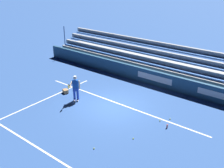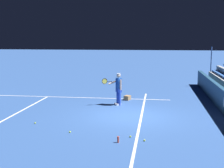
{
  "view_description": "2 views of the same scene",
  "coord_description": "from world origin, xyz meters",
  "px_view_note": "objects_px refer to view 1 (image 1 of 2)",
  "views": [
    {
      "loc": [
        -8.85,
        11.36,
        7.86
      ],
      "look_at": [
        0.14,
        -0.07,
        1.46
      ],
      "focal_mm": 42.0,
      "sensor_mm": 36.0,
      "label": 1
    },
    {
      "loc": [
        -14.13,
        -1.16,
        3.61
      ],
      "look_at": [
        1.45,
        1.08,
        1.28
      ],
      "focal_mm": 50.0,
      "sensor_mm": 36.0,
      "label": 2
    }
  ],
  "objects_px": {
    "tennis_ball_midcourt": "(160,121)",
    "tennis_ball_far_right": "(94,148)",
    "tennis_player": "(75,88)",
    "water_bottle": "(167,126)",
    "ball_box_cardboard": "(65,91)",
    "tennis_ball_near_player": "(170,119)",
    "tennis_ball_stray_back": "(133,139)"
  },
  "relations": [
    {
      "from": "tennis_ball_near_player",
      "to": "tennis_ball_far_right",
      "type": "bearing_deg",
      "value": 70.95
    },
    {
      "from": "ball_box_cardboard",
      "to": "tennis_ball_far_right",
      "type": "height_order",
      "value": "ball_box_cardboard"
    },
    {
      "from": "tennis_ball_near_player",
      "to": "tennis_ball_stray_back",
      "type": "bearing_deg",
      "value": 78.32
    },
    {
      "from": "tennis_ball_far_right",
      "to": "water_bottle",
      "type": "xyz_separation_m",
      "value": [
        -1.89,
        -3.79,
        0.08
      ]
    },
    {
      "from": "tennis_ball_stray_back",
      "to": "tennis_player",
      "type": "bearing_deg",
      "value": -12.89
    },
    {
      "from": "tennis_ball_stray_back",
      "to": "tennis_ball_far_right",
      "type": "distance_m",
      "value": 2.09
    },
    {
      "from": "tennis_ball_midcourt",
      "to": "tennis_ball_far_right",
      "type": "relative_size",
      "value": 1.0
    },
    {
      "from": "tennis_ball_near_player",
      "to": "water_bottle",
      "type": "bearing_deg",
      "value": 106.76
    },
    {
      "from": "ball_box_cardboard",
      "to": "tennis_ball_stray_back",
      "type": "distance_m",
      "value": 6.88
    },
    {
      "from": "tennis_player",
      "to": "tennis_ball_near_player",
      "type": "distance_m",
      "value": 6.17
    },
    {
      "from": "tennis_ball_stray_back",
      "to": "tennis_ball_far_right",
      "type": "height_order",
      "value": "same"
    },
    {
      "from": "ball_box_cardboard",
      "to": "water_bottle",
      "type": "distance_m",
      "value": 7.57
    },
    {
      "from": "tennis_player",
      "to": "ball_box_cardboard",
      "type": "relative_size",
      "value": 4.29
    },
    {
      "from": "tennis_ball_far_right",
      "to": "water_bottle",
      "type": "bearing_deg",
      "value": -116.51
    },
    {
      "from": "tennis_player",
      "to": "ball_box_cardboard",
      "type": "bearing_deg",
      "value": -14.58
    },
    {
      "from": "tennis_player",
      "to": "water_bottle",
      "type": "relative_size",
      "value": 7.8
    },
    {
      "from": "tennis_ball_far_right",
      "to": "tennis_ball_midcourt",
      "type": "bearing_deg",
      "value": -106.8
    },
    {
      "from": "tennis_ball_far_right",
      "to": "tennis_player",
      "type": "bearing_deg",
      "value": -35.41
    },
    {
      "from": "ball_box_cardboard",
      "to": "water_bottle",
      "type": "xyz_separation_m",
      "value": [
        -7.56,
        -0.39,
        -0.02
      ]
    },
    {
      "from": "ball_box_cardboard",
      "to": "tennis_ball_stray_back",
      "type": "bearing_deg",
      "value": 166.75
    },
    {
      "from": "tennis_player",
      "to": "tennis_ball_far_right",
      "type": "relative_size",
      "value": 25.98
    },
    {
      "from": "ball_box_cardboard",
      "to": "tennis_ball_midcourt",
      "type": "xyz_separation_m",
      "value": [
        -6.93,
        -0.77,
        -0.1
      ]
    },
    {
      "from": "tennis_player",
      "to": "tennis_ball_midcourt",
      "type": "relative_size",
      "value": 25.98
    },
    {
      "from": "tennis_ball_stray_back",
      "to": "tennis_ball_midcourt",
      "type": "distance_m",
      "value": 2.35
    },
    {
      "from": "tennis_ball_stray_back",
      "to": "tennis_ball_near_player",
      "type": "distance_m",
      "value": 2.93
    },
    {
      "from": "tennis_ball_midcourt",
      "to": "tennis_ball_near_player",
      "type": "relative_size",
      "value": 1.0
    },
    {
      "from": "tennis_ball_stray_back",
      "to": "tennis_ball_near_player",
      "type": "height_order",
      "value": "same"
    },
    {
      "from": "tennis_ball_midcourt",
      "to": "tennis_ball_far_right",
      "type": "distance_m",
      "value": 4.35
    },
    {
      "from": "tennis_player",
      "to": "tennis_ball_far_right",
      "type": "xyz_separation_m",
      "value": [
        -4.26,
        3.03,
        -0.86
      ]
    },
    {
      "from": "ball_box_cardboard",
      "to": "water_bottle",
      "type": "bearing_deg",
      "value": -177.01
    },
    {
      "from": "tennis_ball_stray_back",
      "to": "tennis_ball_far_right",
      "type": "relative_size",
      "value": 1.0
    },
    {
      "from": "water_bottle",
      "to": "tennis_ball_far_right",
      "type": "bearing_deg",
      "value": 63.49
    }
  ]
}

